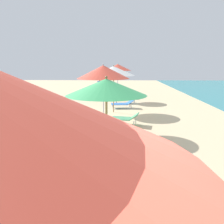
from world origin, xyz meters
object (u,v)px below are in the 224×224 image
Objects in this scene: lounger_third_shoreside at (125,118)px; person_walking_near at (100,86)px; umbrella_third at (103,72)px; lounger_fourth_shoreside at (123,103)px; cooler_box at (58,164)px; umbrella_farthest at (118,67)px; lounger_farthest_shoreside at (123,95)px; umbrella_second at (106,87)px; lounger_second_shoreside at (132,152)px; lounger_farthest_inland at (126,99)px; umbrella_fourth at (114,71)px.

person_walking_near is (-1.89, 8.87, 0.63)m from lounger_third_shoreside.
lounger_fourth_shoreside is at bearing 81.02° from umbrella_third.
cooler_box is (0.04, -13.75, -0.77)m from person_walking_near.
umbrella_farthest is 2.50m from lounger_farthest_shoreside.
lounger_fourth_shoreside is at bearing -83.66° from umbrella_farthest.
umbrella_farthest is 12.48m from cooler_box.
umbrella_second is 2.41m from lounger_second_shoreside.
lounger_second_shoreside is at bearing 61.84° from umbrella_second.
umbrella_farthest is 1.79× the size of lounger_farthest_inland.
lounger_farthest_inland is (0.81, 3.15, -2.05)m from umbrella_fourth.
umbrella_fourth is (0.30, 4.02, -0.07)m from umbrella_third.
lounger_fourth_shoreside is 4.26m from lounger_farthest_shoreside.
umbrella_farthest is (-0.35, 3.11, 2.19)m from lounger_fourth_shoreside.
person_walking_near is at bearing -91.30° from lounger_second_shoreside.
person_walking_near is (-2.09, 2.82, 0.63)m from lounger_farthest_inland.
umbrella_third reaches higher than umbrella_fourth.
umbrella_fourth is 5.32× the size of cooler_box.
umbrella_fourth reaches higher than lounger_farthest_inland.
person_walking_near is at bearing 133.02° from umbrella_farthest.
lounger_third_shoreside is 9.09m from person_walking_near.
umbrella_second is 14.38m from person_walking_near.
umbrella_farthest is at bearing -97.38° from lounger_second_shoreside.
lounger_farthest_shoreside is at bearing -99.53° from lounger_second_shoreside.
lounger_farthest_inland is (0.20, -2.41, 0.00)m from lounger_farthest_shoreside.
lounger_farthest_shoreside is at bearing 84.53° from umbrella_third.
lounger_second_shoreside is at bearing 103.24° from lounger_third_shoreside.
umbrella_fourth reaches higher than umbrella_second.
person_walking_near is (-1.34, 14.25, -1.29)m from umbrella_second.
lounger_farthest_shoreside reaches higher than lounger_fourth_shoreside.
lounger_farthest_inland is (0.27, 1.86, 0.02)m from lounger_fourth_shoreside.
umbrella_farthest is 5.54× the size of cooler_box.
lounger_third_shoreside is 4.19m from lounger_fourth_shoreside.
lounger_third_shoreside is at bearing 84.16° from umbrella_second.
lounger_second_shoreside is 12.62m from lounger_farthest_shoreside.
lounger_third_shoreside is at bearing 50.87° from umbrella_third.
umbrella_third is 2.02× the size of lounger_third_shoreside.
cooler_box is (-1.95, -0.72, -0.10)m from lounger_second_shoreside.
umbrella_third is 7.56m from lounger_farthest_inland.
umbrella_second is 0.90× the size of umbrella_third.
lounger_farthest_shoreside is 2.96× the size of cooler_box.
umbrella_second is at bearing -89.59° from umbrella_fourth.
umbrella_farthest is (0.13, 12.68, 0.25)m from umbrella_second.
person_walking_near is (-1.47, 1.57, -1.54)m from umbrella_farthest.
umbrella_second is 1.58× the size of person_walking_near.
lounger_second_shoreside is 0.87× the size of lounger_farthest_inland.
umbrella_second reaches higher than cooler_box.
person_walking_near reaches higher than cooler_box.
person_walking_near reaches higher than lounger_farthest_inland.
person_walking_near is at bearing 95.36° from umbrella_second.
umbrella_fourth reaches higher than lounger_second_shoreside.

